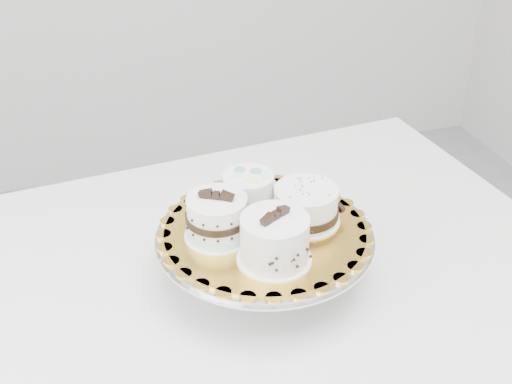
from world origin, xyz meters
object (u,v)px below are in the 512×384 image
object	(u,v)px
cake_banded	(217,219)
cake_dots	(248,191)
table	(228,301)
cake_stand	(265,247)
cake_ribbon	(306,206)
cake_board	(265,231)
cake_swirl	(275,240)

from	to	relation	value
cake_banded	cake_dots	bearing A→B (deg)	71.92
table	cake_stand	size ratio (longest dim) A/B	3.66
table	cake_ribbon	world-z (taller)	cake_ribbon
table	cake_board	world-z (taller)	cake_board
cake_banded	cake_dots	world-z (taller)	cake_banded
cake_swirl	cake_dots	world-z (taller)	cake_swirl
cake_dots	cake_ribbon	bearing A→B (deg)	-35.61
table	cake_dots	world-z (taller)	cake_dots
cake_dots	cake_stand	bearing A→B (deg)	-81.47
cake_stand	cake_banded	size ratio (longest dim) A/B	2.74
table	cake_ribbon	distance (m)	0.25
cake_board	cake_dots	size ratio (longest dim) A/B	3.04
cake_stand	cake_ribbon	xyz separation A→B (m)	(0.07, 0.01, 0.06)
cake_swirl	cake_banded	xyz separation A→B (m)	(-0.07, 0.09, -0.00)
cake_board	cake_dots	bearing A→B (deg)	96.23
cake_ribbon	cake_board	bearing A→B (deg)	165.75
table	cake_swirl	world-z (taller)	cake_swirl
cake_swirl	table	bearing A→B (deg)	82.69
cake_board	cake_banded	distance (m)	0.09
cake_stand	cake_swirl	xyz separation A→B (m)	(-0.01, -0.08, 0.07)
cake_stand	cake_dots	xyz separation A→B (m)	(-0.01, 0.07, 0.07)
table	cake_stand	world-z (taller)	cake_stand
table	cake_board	distance (m)	0.19
table	cake_stand	xyz separation A→B (m)	(0.06, -0.04, 0.14)
cake_stand	cake_banded	bearing A→B (deg)	175.77
cake_dots	cake_board	bearing A→B (deg)	-81.47
cake_stand	cake_dots	bearing A→B (deg)	96.23
cake_dots	cake_ribbon	size ratio (longest dim) A/B	0.81
cake_dots	cake_banded	bearing A→B (deg)	-135.08
cake_ribbon	cake_banded	bearing A→B (deg)	160.93
cake_board	cake_banded	world-z (taller)	cake_banded
table	cake_dots	xyz separation A→B (m)	(0.05, 0.03, 0.21)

